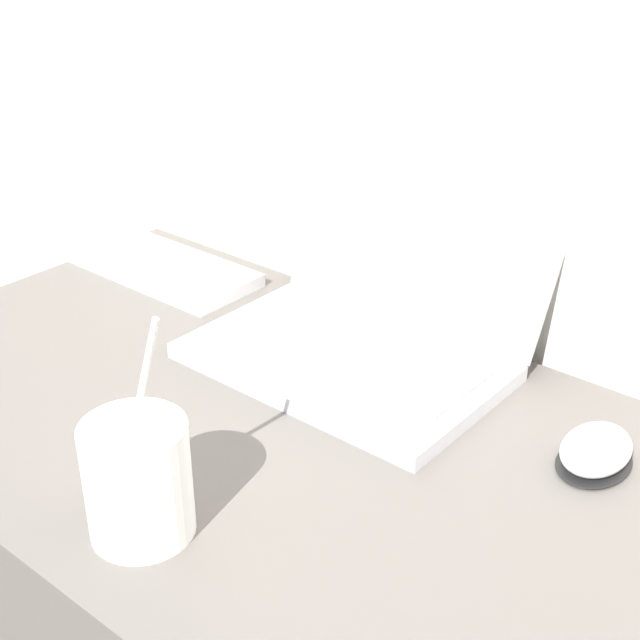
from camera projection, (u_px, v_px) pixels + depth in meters
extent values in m
cube|color=silver|center=(343.00, 362.00, 1.10)|extent=(0.38, 0.24, 0.02)
cube|color=gray|center=(352.00, 348.00, 1.11)|extent=(0.33, 0.13, 0.00)
cube|color=silver|center=(426.00, 231.00, 1.16)|extent=(0.38, 0.11, 0.23)
cube|color=white|center=(424.00, 231.00, 1.16)|extent=(0.35, 0.09, 0.20)
cylinder|color=white|center=(138.00, 480.00, 0.81)|extent=(0.10, 0.10, 0.12)
cylinder|color=black|center=(132.00, 431.00, 0.79)|extent=(0.08, 0.08, 0.01)
cylinder|color=white|center=(138.00, 405.00, 0.79)|extent=(0.06, 0.02, 0.19)
ellipsoid|color=black|center=(594.00, 462.00, 0.93)|extent=(0.07, 0.10, 0.01)
ellipsoid|color=silver|center=(596.00, 449.00, 0.92)|extent=(0.07, 0.10, 0.04)
cube|color=silver|center=(142.00, 259.00, 1.39)|extent=(0.40, 0.13, 0.02)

